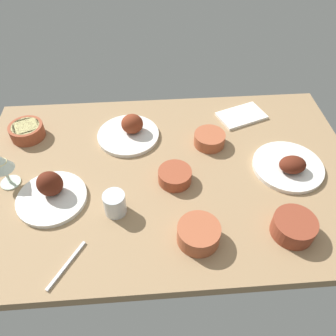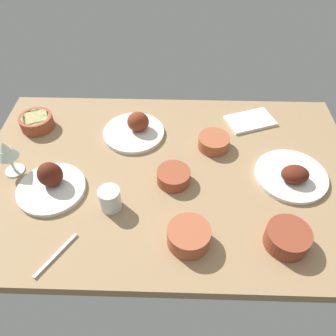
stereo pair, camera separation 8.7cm
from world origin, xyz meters
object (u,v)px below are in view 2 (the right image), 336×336
(bowl_sauce, at_px, (214,142))
(fork_loose, at_px, (56,255))
(bowl_pasta, at_px, (189,236))
(plate_near_viewer, at_px, (51,183))
(water_tumbler, at_px, (110,199))
(plate_center_main, at_px, (292,175))
(wine_glass, at_px, (6,151))
(folded_napkin, at_px, (250,121))
(bowl_potatoes, at_px, (37,121))
(bowl_cream, at_px, (174,176))
(bowl_onions, at_px, (288,237))
(plate_far_side, at_px, (135,129))

(bowl_sauce, distance_m, fork_loose, 0.69)
(bowl_sauce, height_order, bowl_pasta, bowl_pasta)
(plate_near_viewer, height_order, water_tumbler, plate_near_viewer)
(water_tumbler, bearing_deg, bowl_pasta, -26.33)
(plate_center_main, distance_m, fork_loose, 0.83)
(bowl_sauce, distance_m, bowl_pasta, 0.44)
(wine_glass, distance_m, folded_napkin, 0.96)
(bowl_potatoes, xyz_separation_m, wine_glass, (-0.01, -0.25, 0.07))
(bowl_pasta, xyz_separation_m, wine_glass, (-0.63, 0.28, 0.07))
(bowl_cream, distance_m, bowl_potatoes, 0.64)
(plate_center_main, relative_size, bowl_potatoes, 1.92)
(bowl_onions, distance_m, fork_loose, 0.69)
(plate_far_side, bearing_deg, bowl_cream, -57.92)
(bowl_cream, xyz_separation_m, wine_glass, (-0.58, 0.03, 0.07))
(bowl_sauce, distance_m, wine_glass, 0.75)
(plate_center_main, height_order, fork_loose, plate_center_main)
(bowl_cream, bearing_deg, plate_center_main, 3.24)
(plate_far_side, distance_m, plate_near_viewer, 0.40)
(plate_near_viewer, xyz_separation_m, wine_glass, (-0.16, 0.08, 0.07))
(bowl_potatoes, bearing_deg, bowl_cream, -26.36)
(plate_near_viewer, xyz_separation_m, folded_napkin, (0.74, 0.39, -0.02))
(plate_center_main, height_order, bowl_pasta, plate_center_main)
(bowl_sauce, xyz_separation_m, bowl_onions, (0.19, -0.42, 0.01))
(plate_far_side, xyz_separation_m, bowl_sauce, (0.31, -0.07, 0.00))
(folded_napkin, height_order, fork_loose, folded_napkin)
(bowl_onions, height_order, wine_glass, wine_glass)
(bowl_potatoes, relative_size, folded_napkin, 0.69)
(bowl_pasta, distance_m, folded_napkin, 0.65)
(plate_center_main, bearing_deg, bowl_onions, -106.06)
(wine_glass, bearing_deg, bowl_cream, -3.14)
(water_tumbler, bearing_deg, bowl_onions, -12.58)
(fork_loose, bearing_deg, bowl_sauce, 166.29)
(bowl_potatoes, bearing_deg, plate_far_side, -3.81)
(plate_far_side, relative_size, bowl_pasta, 1.88)
(bowl_cream, relative_size, bowl_sauce, 0.98)
(plate_center_main, xyz_separation_m, bowl_potatoes, (-0.99, 0.26, 0.01))
(plate_near_viewer, height_order, wine_glass, wine_glass)
(plate_near_viewer, height_order, bowl_pasta, plate_near_viewer)
(water_tumbler, height_order, folded_napkin, water_tumbler)
(plate_near_viewer, distance_m, bowl_cream, 0.42)
(plate_far_side, bearing_deg, fork_loose, -108.02)
(bowl_cream, relative_size, bowl_pasta, 0.90)
(folded_napkin, bearing_deg, bowl_pasta, -114.60)
(wine_glass, xyz_separation_m, water_tumbler, (0.38, -0.15, -0.06))
(bowl_pasta, bearing_deg, plate_far_side, 112.74)
(plate_far_side, bearing_deg, bowl_onions, -44.57)
(bowl_pasta, bearing_deg, bowl_onions, 0.67)
(plate_far_side, xyz_separation_m, bowl_cream, (0.16, -0.25, 0.00))
(plate_center_main, relative_size, plate_far_side, 1.04)
(bowl_cream, relative_size, bowl_potatoes, 0.88)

